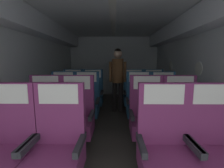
% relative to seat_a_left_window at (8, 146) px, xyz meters
% --- Properties ---
extents(ground, '(3.53, 6.43, 0.02)m').
position_rel_seat_a_left_window_xyz_m(ground, '(1.03, 1.56, -0.46)').
color(ground, '#3D3833').
extents(fuselage_shell, '(3.41, 6.08, 2.23)m').
position_rel_seat_a_left_window_xyz_m(fuselage_shell, '(1.03, 1.83, 1.15)').
color(fuselage_shell, silver).
rests_on(fuselage_shell, ground).
extents(seat_a_left_window, '(0.53, 0.47, 1.07)m').
position_rel_seat_a_left_window_xyz_m(seat_a_left_window, '(0.00, 0.00, 0.00)').
color(seat_a_left_window, '#38383D').
rests_on(seat_a_left_window, ground).
extents(seat_a_left_aisle, '(0.53, 0.47, 1.07)m').
position_rel_seat_a_left_window_xyz_m(seat_a_left_aisle, '(0.50, 0.00, 0.00)').
color(seat_a_left_aisle, '#38383D').
rests_on(seat_a_left_aisle, ground).
extents(seat_a_right_aisle, '(0.53, 0.47, 1.07)m').
position_rel_seat_a_left_window_xyz_m(seat_a_right_aisle, '(2.05, 0.02, 0.00)').
color(seat_a_right_aisle, '#38383D').
rests_on(seat_a_right_aisle, ground).
extents(seat_a_right_window, '(0.53, 0.47, 1.07)m').
position_rel_seat_a_left_window_xyz_m(seat_a_right_window, '(1.56, 0.01, 0.00)').
color(seat_a_right_window, '#38383D').
rests_on(seat_a_right_window, ground).
extents(seat_b_left_window, '(0.53, 0.47, 1.07)m').
position_rel_seat_a_left_window_xyz_m(seat_b_left_window, '(0.01, 0.85, 0.00)').
color(seat_b_left_window, '#38383D').
rests_on(seat_b_left_window, ground).
extents(seat_b_left_aisle, '(0.53, 0.47, 1.07)m').
position_rel_seat_a_left_window_xyz_m(seat_b_left_aisle, '(0.50, 0.83, 0.00)').
color(seat_b_left_aisle, '#38383D').
rests_on(seat_b_left_aisle, ground).
extents(seat_b_right_aisle, '(0.53, 0.47, 1.07)m').
position_rel_seat_a_left_window_xyz_m(seat_b_right_aisle, '(2.06, 0.84, 0.00)').
color(seat_b_right_aisle, '#38383D').
rests_on(seat_b_right_aisle, ground).
extents(seat_b_right_window, '(0.53, 0.47, 1.07)m').
position_rel_seat_a_left_window_xyz_m(seat_b_right_window, '(1.55, 0.85, 0.00)').
color(seat_b_right_window, '#38383D').
rests_on(seat_b_right_window, ground).
extents(seat_c_left_window, '(0.53, 0.47, 1.07)m').
position_rel_seat_a_left_window_xyz_m(seat_c_left_window, '(0.02, 1.67, 0.00)').
color(seat_c_left_window, '#38383D').
rests_on(seat_c_left_window, ground).
extents(seat_c_left_aisle, '(0.53, 0.47, 1.07)m').
position_rel_seat_a_left_window_xyz_m(seat_c_left_aisle, '(0.50, 1.66, 0.00)').
color(seat_c_left_aisle, '#38383D').
rests_on(seat_c_left_aisle, ground).
extents(seat_c_right_aisle, '(0.53, 0.47, 1.07)m').
position_rel_seat_a_left_window_xyz_m(seat_c_right_aisle, '(2.05, 1.65, 0.00)').
color(seat_c_right_aisle, '#38383D').
rests_on(seat_c_right_aisle, ground).
extents(seat_c_right_window, '(0.53, 0.47, 1.07)m').
position_rel_seat_a_left_window_xyz_m(seat_c_right_window, '(1.56, 1.67, 0.00)').
color(seat_c_right_window, '#38383D').
rests_on(seat_c_right_window, ground).
extents(seat_d_left_window, '(0.53, 0.47, 1.07)m').
position_rel_seat_a_left_window_xyz_m(seat_d_left_window, '(0.00, 2.50, 0.00)').
color(seat_d_left_window, '#38383D').
rests_on(seat_d_left_window, ground).
extents(seat_d_left_aisle, '(0.53, 0.47, 1.07)m').
position_rel_seat_a_left_window_xyz_m(seat_d_left_aisle, '(0.51, 2.48, 0.00)').
color(seat_d_left_aisle, '#38383D').
rests_on(seat_d_left_aisle, ground).
extents(seat_d_right_aisle, '(0.53, 0.47, 1.07)m').
position_rel_seat_a_left_window_xyz_m(seat_d_right_aisle, '(2.06, 2.49, 0.00)').
color(seat_d_right_aisle, '#38383D').
rests_on(seat_d_right_aisle, ground).
extents(seat_d_right_window, '(0.53, 0.47, 1.07)m').
position_rel_seat_a_left_window_xyz_m(seat_d_right_window, '(1.55, 2.49, 0.00)').
color(seat_d_right_window, '#38383D').
rests_on(seat_d_right_window, ground).
extents(flight_attendant, '(0.43, 0.28, 1.59)m').
position_rel_seat_a_left_window_xyz_m(flight_attendant, '(1.14, 2.49, 0.53)').
color(flight_attendant, black).
rests_on(flight_attendant, ground).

